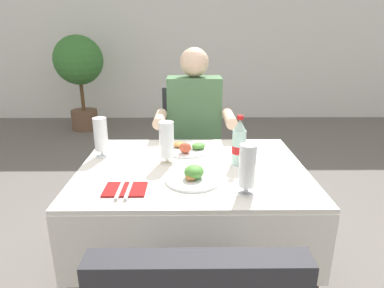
{
  "coord_description": "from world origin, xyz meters",
  "views": [
    {
      "loc": [
        -0.03,
        -1.46,
        1.36
      ],
      "look_at": [
        -0.02,
        0.1,
        0.82
      ],
      "focal_mm": 30.92,
      "sensor_mm": 36.0,
      "label": 1
    }
  ],
  "objects": [
    {
      "name": "beer_glass_left",
      "position": [
        -0.14,
        0.04,
        0.85
      ],
      "size": [
        0.07,
        0.07,
        0.21
      ],
      "color": "white",
      "rests_on": "main_dining_table"
    },
    {
      "name": "napkin_cutlery_set",
      "position": [
        -0.29,
        -0.25,
        0.75
      ],
      "size": [
        0.17,
        0.19,
        0.01
      ],
      "color": "maroon",
      "rests_on": "main_dining_table"
    },
    {
      "name": "beer_glass_right",
      "position": [
        0.19,
        -0.28,
        0.85
      ],
      "size": [
        0.07,
        0.07,
        0.21
      ],
      "color": "white",
      "rests_on": "main_dining_table"
    },
    {
      "name": "main_dining_table",
      "position": [
        -0.02,
        -0.0,
        0.57
      ],
      "size": [
        1.07,
        0.82,
        0.74
      ],
      "color": "white",
      "rests_on": "ground"
    },
    {
      "name": "chair_far_diner_seat",
      "position": [
        -0.02,
        0.8,
        0.55
      ],
      "size": [
        0.44,
        0.5,
        0.97
      ],
      "color": "#2D2D33",
      "rests_on": "ground"
    },
    {
      "name": "cola_bottle_primary",
      "position": [
        0.21,
        0.03,
        0.85
      ],
      "size": [
        0.07,
        0.07,
        0.24
      ],
      "color": "silver",
      "rests_on": "main_dining_table"
    },
    {
      "name": "beer_glass_middle",
      "position": [
        -0.48,
        0.14,
        0.85
      ],
      "size": [
        0.07,
        0.07,
        0.2
      ],
      "color": "white",
      "rests_on": "main_dining_table"
    },
    {
      "name": "plate_near_camera",
      "position": [
        -0.01,
        -0.16,
        0.76
      ],
      "size": [
        0.24,
        0.24,
        0.07
      ],
      "color": "white",
      "rests_on": "main_dining_table"
    },
    {
      "name": "back_wall",
      "position": [
        0.0,
        3.92,
        1.38
      ],
      "size": [
        11.0,
        0.12,
        2.75
      ],
      "primitive_type": "cube",
      "color": "white",
      "rests_on": "ground"
    },
    {
      "name": "seated_diner_far",
      "position": [
        0.01,
        0.69,
        0.71
      ],
      "size": [
        0.5,
        0.46,
        1.26
      ],
      "color": "#282D42",
      "rests_on": "ground"
    },
    {
      "name": "potted_plant_corner",
      "position": [
        -1.54,
        3.21,
        0.89
      ],
      "size": [
        0.67,
        0.67,
        1.32
      ],
      "color": "brown",
      "rests_on": "ground"
    },
    {
      "name": "plate_far_diner",
      "position": [
        -0.04,
        0.21,
        0.76
      ],
      "size": [
        0.24,
        0.24,
        0.07
      ],
      "color": "white",
      "rests_on": "main_dining_table"
    }
  ]
}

